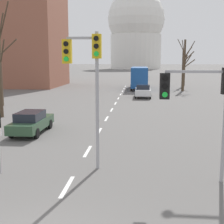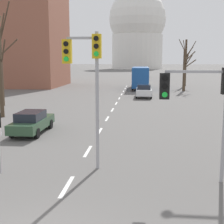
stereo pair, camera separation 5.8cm
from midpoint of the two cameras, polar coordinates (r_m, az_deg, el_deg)
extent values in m
cube|color=silver|center=(11.78, -8.11, -13.32)|extent=(0.16, 2.00, 0.01)
cube|color=silver|center=(15.94, -4.34, -7.15)|extent=(0.16, 2.00, 0.01)
cube|color=silver|center=(20.24, -2.20, -3.55)|extent=(0.16, 2.00, 0.01)
cube|color=silver|center=(24.62, -0.82, -1.22)|extent=(0.16, 2.00, 0.01)
cube|color=silver|center=(29.03, 0.13, 0.41)|extent=(0.16, 2.00, 0.01)
cube|color=silver|center=(33.47, 0.84, 1.60)|extent=(0.16, 2.00, 0.01)
cube|color=silver|center=(37.92, 1.38, 2.52)|extent=(0.16, 2.00, 0.01)
cube|color=silver|center=(42.38, 1.81, 3.24)|extent=(0.16, 2.00, 0.01)
cube|color=silver|center=(46.85, 2.15, 3.83)|extent=(0.16, 2.00, 0.01)
cube|color=silver|center=(51.32, 2.44, 4.31)|extent=(0.16, 2.00, 0.01)
cube|color=silver|center=(55.80, 2.68, 4.72)|extent=(0.16, 2.00, 0.01)
cylinder|color=#9E9EA3|center=(12.84, -2.59, 1.78)|extent=(0.14, 0.14, 5.68)
cube|color=gold|center=(12.74, -2.66, 11.90)|extent=(0.36, 0.28, 0.96)
cylinder|color=black|center=(12.59, -2.79, 13.29)|extent=(0.20, 0.06, 0.20)
cylinder|color=black|center=(12.57, -2.77, 11.93)|extent=(0.20, 0.06, 0.20)
cylinder|color=green|center=(12.56, -2.76, 10.58)|extent=(0.20, 0.06, 0.20)
cube|color=#9E9EA3|center=(12.86, -5.44, 13.32)|extent=(1.22, 0.10, 0.10)
cube|color=gold|center=(12.96, -8.10, 10.89)|extent=(0.36, 0.28, 0.96)
cylinder|color=black|center=(12.80, -8.31, 12.24)|extent=(0.20, 0.06, 0.20)
cylinder|color=black|center=(12.79, -8.27, 10.91)|extent=(0.20, 0.06, 0.20)
cylinder|color=green|center=(12.79, -8.24, 9.58)|extent=(0.20, 0.06, 0.20)
cube|color=#9E9EA3|center=(11.74, 15.26, 7.13)|extent=(2.22, 0.10, 0.10)
cube|color=black|center=(11.64, 9.72, 4.69)|extent=(0.36, 0.28, 0.96)
cylinder|color=black|center=(11.45, 9.83, 6.11)|extent=(0.20, 0.06, 0.20)
cylinder|color=black|center=(11.47, 9.79, 4.63)|extent=(0.20, 0.06, 0.20)
cylinder|color=green|center=(11.50, 9.74, 3.15)|extent=(0.20, 0.06, 0.20)
cube|color=#2D4C33|center=(20.34, -14.30, -2.07)|extent=(1.64, 4.42, 0.58)
cube|color=#1E232D|center=(20.04, -14.57, -0.66)|extent=(1.40, 2.12, 0.52)
cylinder|color=black|center=(21.92, -14.97, -2.06)|extent=(0.18, 0.61, 0.61)
cylinder|color=black|center=(21.44, -11.10, -2.17)|extent=(0.18, 0.61, 0.61)
cylinder|color=black|center=(19.44, -17.76, -3.63)|extent=(0.18, 0.61, 0.61)
cylinder|color=black|center=(18.89, -13.44, -3.81)|extent=(0.18, 0.61, 0.61)
cube|color=navy|center=(73.47, 6.02, 6.32)|extent=(1.71, 3.89, 0.68)
cube|color=#1E232D|center=(73.24, 6.03, 6.84)|extent=(1.45, 1.87, 0.65)
cylinder|color=black|center=(74.69, 5.39, 6.12)|extent=(0.18, 0.67, 0.67)
cylinder|color=black|center=(74.71, 6.63, 6.10)|extent=(0.18, 0.67, 0.67)
cylinder|color=black|center=(72.28, 5.39, 6.01)|extent=(0.18, 0.67, 0.67)
cylinder|color=black|center=(72.30, 6.67, 5.99)|extent=(0.18, 0.67, 0.67)
cube|color=black|center=(85.10, 6.22, 6.73)|extent=(1.65, 4.52, 0.74)
cube|color=#1E232D|center=(84.85, 6.23, 7.21)|extent=(1.40, 2.17, 0.69)
cylinder|color=black|center=(86.51, 5.69, 6.53)|extent=(0.18, 0.61, 0.61)
cylinder|color=black|center=(86.54, 6.72, 6.52)|extent=(0.18, 0.61, 0.61)
cylinder|color=black|center=(83.71, 5.69, 6.44)|extent=(0.18, 0.61, 0.61)
cylinder|color=black|center=(83.73, 6.76, 6.42)|extent=(0.18, 0.61, 0.61)
cube|color=silver|center=(38.98, 5.88, 3.70)|extent=(1.86, 4.53, 0.72)
cube|color=#1E232D|center=(38.69, 5.89, 4.61)|extent=(1.58, 2.18, 0.56)
cylinder|color=black|center=(40.41, 4.60, 3.41)|extent=(0.18, 0.70, 0.70)
cylinder|color=black|center=(40.43, 7.11, 3.37)|extent=(0.18, 0.70, 0.70)
cylinder|color=black|center=(37.62, 4.54, 2.97)|extent=(0.18, 0.70, 0.70)
cylinder|color=black|center=(37.64, 7.23, 2.93)|extent=(0.18, 0.70, 0.70)
cube|color=#19478C|center=(50.87, 5.26, 6.47)|extent=(2.50, 10.80, 3.00)
cube|color=black|center=(50.85, 5.27, 6.89)|extent=(2.52, 10.26, 0.90)
cylinder|color=black|center=(54.75, 3.99, 5.11)|extent=(0.26, 0.96, 0.96)
cylinder|color=black|center=(54.74, 6.51, 5.08)|extent=(0.26, 0.96, 0.96)
cylinder|color=black|center=(47.75, 3.78, 4.49)|extent=(0.26, 0.96, 0.96)
cylinder|color=black|center=(47.75, 6.67, 4.45)|extent=(0.26, 0.96, 0.96)
cylinder|color=#473828|center=(26.46, -19.76, 7.39)|extent=(0.33, 0.33, 7.73)
cylinder|color=#473828|center=(25.32, -19.21, 10.48)|extent=(1.35, 2.04, 1.66)
cylinder|color=#473828|center=(57.72, 13.34, 8.71)|extent=(0.35, 0.35, 8.21)
cylinder|color=#473828|center=(56.28, 13.10, 11.61)|extent=(0.86, 3.00, 2.02)
cylinder|color=#473828|center=(57.24, 12.78, 11.66)|extent=(1.51, 1.04, 2.48)
cylinder|color=#473828|center=(56.74, 14.28, 10.98)|extent=(1.31, 2.41, 2.91)
cylinder|color=#473828|center=(33.38, -19.61, 7.78)|extent=(0.38, 0.38, 7.82)
cylinder|color=#473828|center=(32.59, -18.27, 11.17)|extent=(2.26, 1.03, 1.61)
cylinder|color=#473828|center=(32.77, -19.04, 15.13)|extent=(1.76, 1.16, 3.89)
cylinder|color=#473828|center=(32.73, -19.46, 14.46)|extent=(1.27, 1.37, 2.47)
cylinder|color=#473828|center=(47.97, 13.12, 7.41)|extent=(0.42, 0.42, 6.17)
cylinder|color=#473828|center=(47.62, 13.94, 10.52)|extent=(1.13, 1.01, 1.75)
cylinder|color=#473828|center=(47.48, 13.85, 9.08)|extent=(1.03, 1.24, 1.83)
cylinder|color=#473828|center=(48.13, 14.14, 8.55)|extent=(1.74, 0.29, 1.33)
cylinder|color=#473828|center=(48.43, 13.50, 8.97)|extent=(0.77, 1.04, 1.99)
cylinder|color=#473828|center=(48.13, 14.09, 9.81)|extent=(1.59, 0.30, 1.59)
cylinder|color=silver|center=(176.94, 4.61, 10.90)|extent=(27.95, 27.95, 18.63)
sphere|color=silver|center=(178.31, 4.69, 16.65)|extent=(31.05, 31.05, 31.05)
cube|color=#935642|center=(60.21, -18.05, 15.91)|extent=(18.00, 14.00, 23.69)
camera|label=1|loc=(0.03, -89.87, 0.02)|focal=50.00mm
camera|label=2|loc=(0.03, 90.13, -0.02)|focal=50.00mm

